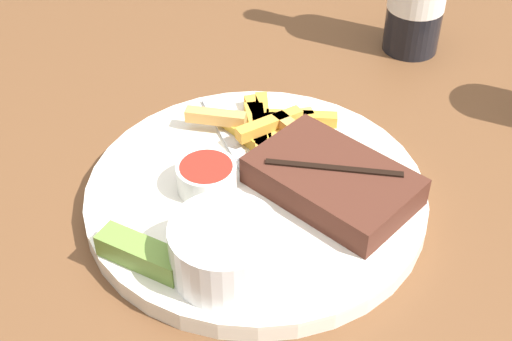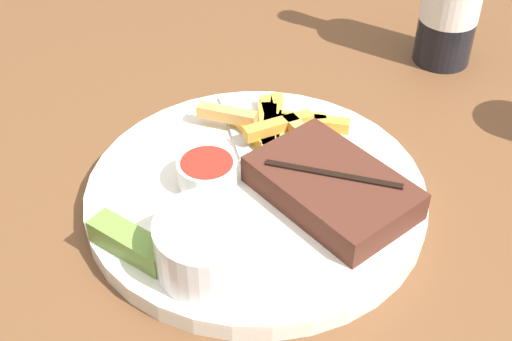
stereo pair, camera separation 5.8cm
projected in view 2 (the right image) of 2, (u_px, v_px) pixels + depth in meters
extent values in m
cube|color=brown|center=(256.00, 219.00, 0.65)|extent=(1.40, 1.41, 0.04)
cylinder|color=brown|center=(385.00, 65.00, 1.55)|extent=(0.06, 0.06, 0.72)
cylinder|color=silver|center=(256.00, 197.00, 0.63)|extent=(0.30, 0.30, 0.01)
cylinder|color=white|center=(256.00, 189.00, 0.63)|extent=(0.30, 0.30, 0.00)
cube|color=#472319|center=(332.00, 187.00, 0.60)|extent=(0.15, 0.12, 0.03)
cube|color=black|center=(333.00, 174.00, 0.60)|extent=(0.08, 0.09, 0.00)
cube|color=#D3964B|center=(227.00, 114.00, 0.68)|extent=(0.05, 0.05, 0.01)
cube|color=gold|center=(314.00, 122.00, 0.69)|extent=(0.05, 0.06, 0.01)
cube|color=gold|center=(282.00, 137.00, 0.67)|extent=(0.06, 0.03, 0.01)
cube|color=orange|center=(269.00, 132.00, 0.67)|extent=(0.07, 0.05, 0.01)
cube|color=gold|center=(279.00, 126.00, 0.66)|extent=(0.01, 0.07, 0.01)
cube|color=gold|center=(266.00, 126.00, 0.68)|extent=(0.06, 0.04, 0.01)
cube|color=#EAAB4B|center=(295.00, 122.00, 0.69)|extent=(0.03, 0.06, 0.01)
cube|color=gold|center=(275.00, 120.00, 0.69)|extent=(0.07, 0.05, 0.01)
cube|color=#E29A49|center=(306.00, 138.00, 0.65)|extent=(0.07, 0.02, 0.01)
cube|color=gold|center=(270.00, 119.00, 0.69)|extent=(0.06, 0.03, 0.01)
cube|color=gold|center=(252.00, 133.00, 0.67)|extent=(0.06, 0.02, 0.01)
cylinder|color=white|center=(209.00, 246.00, 0.54)|extent=(0.08, 0.08, 0.05)
cylinder|color=beige|center=(208.00, 231.00, 0.53)|extent=(0.08, 0.08, 0.01)
cylinder|color=silver|center=(207.00, 173.00, 0.62)|extent=(0.05, 0.05, 0.02)
cylinder|color=#B22319|center=(207.00, 165.00, 0.61)|extent=(0.05, 0.05, 0.01)
cube|color=olive|center=(130.00, 242.00, 0.56)|extent=(0.07, 0.05, 0.02)
cube|color=#B7B7BC|center=(235.00, 126.00, 0.69)|extent=(0.10, 0.04, 0.00)
cube|color=#B7B7BC|center=(245.00, 171.00, 0.64)|extent=(0.03, 0.01, 0.00)
cube|color=#B7B7BC|center=(250.00, 170.00, 0.64)|extent=(0.03, 0.01, 0.00)
cube|color=#B7B7BC|center=(255.00, 170.00, 0.64)|extent=(0.03, 0.01, 0.00)
cylinder|color=black|center=(451.00, 1.00, 0.77)|extent=(0.06, 0.06, 0.15)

